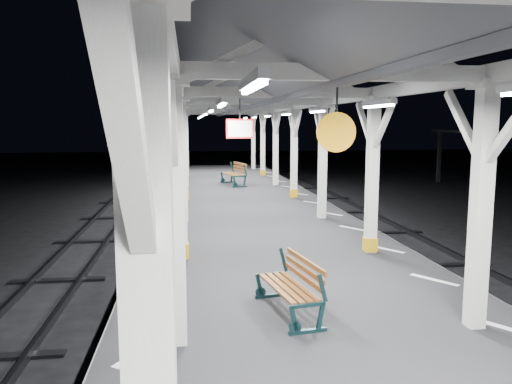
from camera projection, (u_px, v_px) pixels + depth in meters
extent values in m
plane|color=black|center=(298.00, 341.00, 8.67)|extent=(120.00, 120.00, 0.00)
cube|color=black|center=(299.00, 314.00, 8.60)|extent=(6.00, 50.00, 1.00)
cube|color=silver|center=(154.00, 292.00, 8.21)|extent=(1.00, 48.00, 0.01)
cube|color=silver|center=(434.00, 280.00, 8.85)|extent=(1.00, 48.00, 0.01)
cube|color=#2D2D33|center=(30.00, 352.00, 8.08)|extent=(0.08, 60.00, 0.16)
cube|color=silver|center=(153.00, 125.00, 2.55)|extent=(0.10, 0.99, 0.99)
cube|color=silver|center=(125.00, 127.00, 1.47)|extent=(0.10, 0.99, 0.99)
cube|color=silver|center=(176.00, 219.00, 6.09)|extent=(0.22, 0.22, 3.20)
cube|color=silver|center=(173.00, 81.00, 5.86)|extent=(0.40, 0.40, 0.12)
cube|color=silver|center=(175.00, 124.00, 6.47)|extent=(0.10, 0.99, 0.99)
cube|color=silver|center=(172.00, 124.00, 5.39)|extent=(0.10, 0.99, 0.99)
cube|color=silver|center=(181.00, 182.00, 10.02)|extent=(0.22, 0.22, 3.20)
cube|color=silver|center=(179.00, 98.00, 9.79)|extent=(0.40, 0.40, 0.12)
cube|color=#C89312|center=(183.00, 250.00, 10.21)|extent=(0.26, 0.26, 0.30)
cube|color=silver|center=(180.00, 124.00, 10.40)|extent=(0.10, 0.99, 0.99)
cube|color=silver|center=(179.00, 124.00, 9.32)|extent=(0.10, 0.99, 0.99)
cube|color=silver|center=(183.00, 165.00, 13.95)|extent=(0.22, 0.22, 3.20)
cube|color=silver|center=(182.00, 105.00, 13.72)|extent=(0.40, 0.40, 0.12)
cube|color=silver|center=(183.00, 124.00, 14.33)|extent=(0.10, 0.99, 0.99)
cube|color=silver|center=(182.00, 124.00, 13.25)|extent=(0.10, 0.99, 0.99)
cube|color=silver|center=(185.00, 156.00, 17.87)|extent=(0.22, 0.22, 3.20)
cube|color=silver|center=(184.00, 109.00, 17.65)|extent=(0.40, 0.40, 0.12)
cube|color=#C89312|center=(186.00, 195.00, 18.07)|extent=(0.26, 0.26, 0.30)
cube|color=silver|center=(184.00, 124.00, 18.26)|extent=(0.10, 0.99, 0.99)
cube|color=silver|center=(184.00, 124.00, 17.18)|extent=(0.10, 0.99, 0.99)
cube|color=silver|center=(186.00, 150.00, 21.80)|extent=(0.22, 0.22, 3.20)
cube|color=silver|center=(185.00, 112.00, 21.58)|extent=(0.40, 0.40, 0.12)
cube|color=silver|center=(185.00, 124.00, 22.19)|extent=(0.10, 0.99, 0.99)
cube|color=silver|center=(185.00, 124.00, 21.11)|extent=(0.10, 0.99, 0.99)
cube|color=silver|center=(186.00, 146.00, 25.73)|extent=(0.22, 0.22, 3.20)
cube|color=silver|center=(186.00, 114.00, 25.50)|extent=(0.40, 0.40, 0.12)
cube|color=#C89312|center=(187.00, 173.00, 25.93)|extent=(0.26, 0.26, 0.30)
cube|color=silver|center=(186.00, 124.00, 26.11)|extent=(0.10, 0.99, 0.99)
cube|color=silver|center=(186.00, 124.00, 25.03)|extent=(0.10, 0.99, 0.99)
cube|color=silver|center=(187.00, 143.00, 29.66)|extent=(0.22, 0.22, 3.20)
cube|color=silver|center=(186.00, 115.00, 29.43)|extent=(0.40, 0.40, 0.12)
cube|color=silver|center=(186.00, 124.00, 30.04)|extent=(0.10, 0.99, 0.99)
cube|color=silver|center=(186.00, 124.00, 28.96)|extent=(0.10, 0.99, 0.99)
cube|color=silver|center=(481.00, 212.00, 6.61)|extent=(0.22, 0.22, 3.20)
cube|color=silver|center=(489.00, 84.00, 6.38)|extent=(0.40, 0.40, 0.12)
cube|color=silver|center=(463.00, 124.00, 6.99)|extent=(0.10, 0.99, 0.99)
cube|color=silver|center=(372.00, 179.00, 10.54)|extent=(0.22, 0.22, 3.20)
cube|color=silver|center=(375.00, 99.00, 10.31)|extent=(0.40, 0.40, 0.12)
cube|color=#C89312|center=(370.00, 244.00, 10.73)|extent=(0.26, 0.26, 0.30)
cube|color=silver|center=(365.00, 124.00, 10.92)|extent=(0.10, 0.99, 0.99)
cube|color=silver|center=(384.00, 124.00, 9.84)|extent=(0.10, 0.99, 0.99)
cube|color=silver|center=(322.00, 164.00, 14.47)|extent=(0.22, 0.22, 3.20)
cube|color=silver|center=(324.00, 106.00, 14.24)|extent=(0.40, 0.40, 0.12)
cube|color=silver|center=(318.00, 124.00, 14.85)|extent=(0.10, 0.99, 0.99)
cube|color=silver|center=(328.00, 124.00, 13.77)|extent=(0.10, 0.99, 0.99)
cube|color=silver|center=(294.00, 155.00, 18.40)|extent=(0.22, 0.22, 3.20)
cube|color=silver|center=(295.00, 110.00, 18.17)|extent=(0.40, 0.40, 0.12)
cube|color=#C89312|center=(294.00, 193.00, 18.59)|extent=(0.26, 0.26, 0.30)
cube|color=silver|center=(291.00, 124.00, 18.78)|extent=(0.10, 0.99, 0.99)
cube|color=silver|center=(298.00, 124.00, 17.70)|extent=(0.10, 0.99, 0.99)
cube|color=silver|center=(276.00, 150.00, 22.32)|extent=(0.22, 0.22, 3.20)
cube|color=silver|center=(276.00, 112.00, 22.10)|extent=(0.40, 0.40, 0.12)
cube|color=silver|center=(274.00, 124.00, 22.71)|extent=(0.10, 0.99, 0.99)
cube|color=silver|center=(278.00, 124.00, 21.63)|extent=(0.10, 0.99, 0.99)
cube|color=silver|center=(263.00, 146.00, 26.25)|extent=(0.22, 0.22, 3.20)
cube|color=silver|center=(263.00, 114.00, 26.03)|extent=(0.40, 0.40, 0.12)
cube|color=#C89312|center=(263.00, 172.00, 26.45)|extent=(0.26, 0.26, 0.30)
cube|color=silver|center=(261.00, 124.00, 26.64)|extent=(0.10, 0.99, 0.99)
cube|color=silver|center=(264.00, 124.00, 25.55)|extent=(0.10, 0.99, 0.99)
cube|color=silver|center=(253.00, 143.00, 30.18)|extent=(0.22, 0.22, 3.20)
cube|color=silver|center=(253.00, 115.00, 29.95)|extent=(0.40, 0.40, 0.12)
cube|color=silver|center=(252.00, 124.00, 30.56)|extent=(0.10, 0.99, 0.99)
cube|color=silver|center=(254.00, 124.00, 29.48)|extent=(0.10, 0.99, 0.99)
cube|color=silver|center=(177.00, 83.00, 7.81)|extent=(0.18, 48.00, 0.24)
cube|color=silver|center=(419.00, 86.00, 8.33)|extent=(0.18, 48.00, 0.24)
cube|color=silver|center=(338.00, 72.00, 6.11)|extent=(4.20, 0.14, 0.20)
cube|color=silver|center=(280.00, 92.00, 10.04)|extent=(4.20, 0.14, 0.20)
cube|color=silver|center=(254.00, 101.00, 13.96)|extent=(4.20, 0.14, 0.20)
cube|color=silver|center=(240.00, 106.00, 17.89)|extent=(4.20, 0.14, 0.20)
cube|color=silver|center=(231.00, 109.00, 21.82)|extent=(4.20, 0.14, 0.20)
cube|color=silver|center=(225.00, 111.00, 25.75)|extent=(4.20, 0.14, 0.20)
cube|color=silver|center=(220.00, 113.00, 29.68)|extent=(4.20, 0.14, 0.20)
cube|color=silver|center=(302.00, 26.00, 7.95)|extent=(0.16, 48.00, 0.20)
cube|color=#515359|center=(221.00, 49.00, 7.83)|extent=(2.80, 49.00, 1.45)
cube|color=#515359|center=(379.00, 52.00, 8.17)|extent=(2.80, 49.00, 1.45)
cube|color=silver|center=(253.00, 81.00, 4.01)|extent=(0.10, 1.35, 0.08)
cube|color=white|center=(253.00, 87.00, 4.02)|extent=(0.05, 1.25, 0.05)
cube|color=silver|center=(221.00, 102.00, 7.94)|extent=(0.10, 1.35, 0.08)
cube|color=white|center=(221.00, 105.00, 7.95)|extent=(0.05, 1.25, 0.05)
cube|color=silver|center=(211.00, 109.00, 11.87)|extent=(0.10, 1.35, 0.08)
cube|color=white|center=(211.00, 111.00, 11.88)|extent=(0.05, 1.25, 0.05)
cube|color=silver|center=(206.00, 113.00, 15.80)|extent=(0.10, 1.35, 0.08)
cube|color=white|center=(206.00, 114.00, 15.80)|extent=(0.05, 1.25, 0.05)
cube|color=silver|center=(202.00, 115.00, 19.73)|extent=(0.10, 1.35, 0.08)
cube|color=white|center=(202.00, 116.00, 19.73)|extent=(0.05, 1.25, 0.05)
cube|color=silver|center=(200.00, 116.00, 23.65)|extent=(0.10, 1.35, 0.08)
cube|color=white|center=(200.00, 117.00, 23.66)|extent=(0.05, 1.25, 0.05)
cube|color=silver|center=(199.00, 117.00, 27.58)|extent=(0.10, 1.35, 0.08)
cube|color=white|center=(199.00, 118.00, 27.59)|extent=(0.05, 1.25, 0.05)
cube|color=silver|center=(378.00, 103.00, 8.28)|extent=(0.10, 1.35, 0.08)
cube|color=white|center=(378.00, 106.00, 8.29)|extent=(0.05, 1.25, 0.05)
cube|color=silver|center=(317.00, 109.00, 12.21)|extent=(0.10, 1.35, 0.08)
cube|color=white|center=(317.00, 111.00, 12.21)|extent=(0.05, 1.25, 0.05)
cube|color=silver|center=(286.00, 113.00, 16.14)|extent=(0.10, 1.35, 0.08)
cube|color=white|center=(286.00, 114.00, 16.14)|extent=(0.05, 1.25, 0.05)
cube|color=silver|center=(267.00, 115.00, 20.06)|extent=(0.10, 1.35, 0.08)
cube|color=white|center=(267.00, 116.00, 20.07)|extent=(0.05, 1.25, 0.05)
cube|color=silver|center=(254.00, 116.00, 23.99)|extent=(0.10, 1.35, 0.08)
cube|color=white|center=(254.00, 117.00, 24.00)|extent=(0.05, 1.25, 0.05)
cube|color=silver|center=(245.00, 117.00, 27.92)|extent=(0.10, 1.35, 0.08)
cube|color=white|center=(245.00, 118.00, 27.93)|extent=(0.05, 1.25, 0.05)
cylinder|color=black|center=(337.00, 100.00, 6.15)|extent=(0.02, 0.02, 0.30)
cylinder|color=#FCA40E|center=(336.00, 132.00, 6.21)|extent=(0.50, 0.04, 0.50)
cylinder|color=black|center=(240.00, 109.00, 8.95)|extent=(0.02, 0.02, 0.36)
cube|color=red|center=(240.00, 129.00, 9.00)|extent=(0.50, 0.03, 0.35)
cube|color=white|center=(240.00, 129.00, 9.00)|extent=(0.44, 0.04, 0.29)
cylinder|color=black|center=(239.00, 118.00, 23.07)|extent=(0.02, 0.02, 0.36)
cube|color=red|center=(239.00, 125.00, 23.12)|extent=(0.50, 0.03, 0.35)
cube|color=white|center=(239.00, 125.00, 23.12)|extent=(0.44, 0.05, 0.29)
cube|color=black|center=(439.00, 157.00, 31.87)|extent=(0.20, 0.20, 3.30)
sphere|color=silver|center=(498.00, 134.00, 25.77)|extent=(0.20, 0.20, 0.20)
sphere|color=silver|center=(440.00, 132.00, 31.66)|extent=(0.20, 0.20, 0.20)
cube|color=#112C30|center=(308.00, 331.00, 6.60)|extent=(0.54, 0.15, 0.05)
cube|color=#112C30|center=(294.00, 320.00, 6.52)|extent=(0.15, 0.07, 0.42)
cube|color=#112C30|center=(320.00, 317.00, 6.63)|extent=(0.13, 0.07, 0.42)
cube|color=#112C30|center=(322.00, 288.00, 6.58)|extent=(0.15, 0.07, 0.40)
cube|color=#112C30|center=(271.00, 296.00, 7.97)|extent=(0.54, 0.15, 0.05)
cube|color=#112C30|center=(259.00, 286.00, 7.88)|extent=(0.15, 0.07, 0.42)
cube|color=#112C30|center=(282.00, 284.00, 8.00)|extent=(0.13, 0.07, 0.42)
cube|color=#112C30|center=(283.00, 259.00, 7.95)|extent=(0.15, 0.07, 0.40)
cube|color=brown|center=(276.00, 288.00, 7.18)|extent=(0.32, 1.37, 0.03)
cube|color=brown|center=(284.00, 287.00, 7.21)|extent=(0.32, 1.37, 0.03)
cube|color=brown|center=(292.00, 286.00, 7.25)|extent=(0.32, 1.37, 0.03)
cube|color=brown|center=(299.00, 286.00, 7.29)|extent=(0.32, 1.37, 0.03)
cube|color=brown|center=(303.00, 277.00, 7.29)|extent=(0.29, 1.36, 0.09)
cube|color=brown|center=(304.00, 269.00, 7.28)|extent=(0.29, 1.36, 0.09)
cube|color=brown|center=(306.00, 261.00, 7.27)|extent=(0.29, 1.36, 0.09)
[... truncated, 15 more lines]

